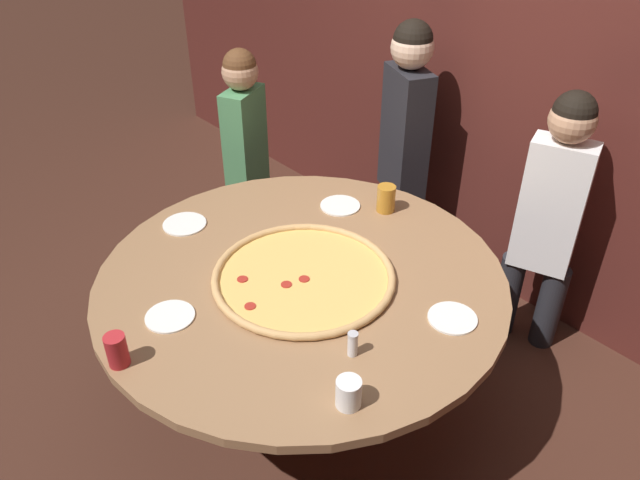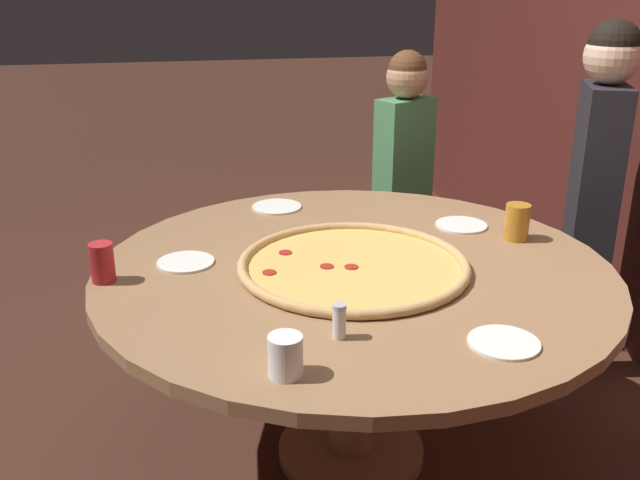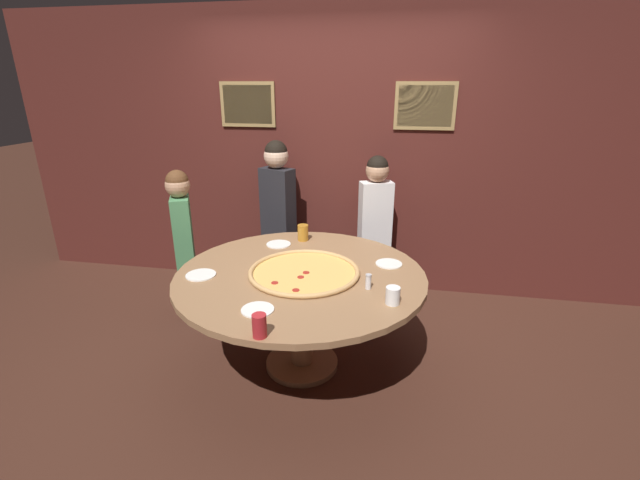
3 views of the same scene
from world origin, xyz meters
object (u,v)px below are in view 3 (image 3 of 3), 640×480
Objects in this scene: condiment_shaker at (368,282)px; diner_side_right at (184,237)px; giant_pizza at (304,272)px; diner_centre_back at (278,210)px; white_plate_far_back at (258,310)px; dining_table at (301,289)px; drink_cup_near_right at (303,233)px; drink_cup_near_left at (259,326)px; white_plate_right_side at (279,244)px; white_plate_beside_cup at (201,275)px; diner_far_left at (375,221)px; white_plate_left_side at (389,264)px; drink_cup_far_left at (393,295)px.

diner_side_right is at bearing 156.75° from condiment_shaker.
giant_pizza is 0.51× the size of diner_centre_back.
diner_side_right is at bearing 133.02° from white_plate_far_back.
dining_table is 13.03× the size of drink_cup_near_right.
drink_cup_near_right is 1.16m from white_plate_far_back.
dining_table is at bearing -140.18° from diner_side_right.
diner_side_right is (-1.08, 1.31, -0.07)m from drink_cup_near_left.
giant_pizza is 3.89× the size of white_plate_right_side.
white_plate_beside_cup is 0.15× the size of diner_far_left.
white_plate_right_side is 0.68m from diner_centre_back.
white_plate_far_back is 1.06m from white_plate_left_side.
condiment_shaker is at bearing -138.34° from diner_side_right.
dining_table is 8.47× the size of white_plate_beside_cup.
giant_pizza reaches higher than white_plate_beside_cup.
drink_cup_near_right is 0.09× the size of diner_far_left.
white_plate_right_side is 0.98m from diner_far_left.
diner_far_left is at bearing 97.29° from drink_cup_far_left.
dining_table is 9.02× the size of white_plate_far_back.
giant_pizza is (0.03, -0.01, 0.13)m from dining_table.
drink_cup_near_right is 1.00m from diner_side_right.
drink_cup_far_left reaches higher than giant_pizza.
dining_table is 16.25× the size of drink_cup_far_left.
white_plate_far_back is 0.13× the size of diner_centre_back.
white_plate_right_side is 1.03× the size of white_plate_far_back.
diner_side_right reaches higher than white_plate_beside_cup.
drink_cup_near_right is 0.97m from condiment_shaker.
diner_centre_back is (-0.18, 0.65, 0.09)m from white_plate_right_side.
diner_far_left is at bearing 91.58° from condiment_shaker.
drink_cup_near_right reaches higher than white_plate_right_side.
drink_cup_far_left is 0.57m from white_plate_left_side.
white_plate_right_side is 0.15× the size of diner_side_right.
drink_cup_near_right is 0.69× the size of white_plate_far_back.
condiment_shaker is (0.50, 0.63, -0.01)m from drink_cup_near_left.
diner_centre_back is at bearing 126.76° from drink_cup_far_left.
white_plate_far_back is 1.44m from diner_side_right.
giant_pizza is at bearing 152.20° from drink_cup_far_left.
white_plate_beside_cup is at bearing 105.01° from diner_centre_back.
diner_far_left reaches higher than dining_table.
drink_cup_near_right is 0.09× the size of diner_centre_back.
drink_cup_near_right is at bearing 89.70° from white_plate_far_back.
white_plate_far_back is 1.92× the size of condiment_shaker.
diner_centre_back is (-0.44, 1.92, 0.03)m from drink_cup_near_left.
dining_table is 2.25× the size of giant_pizza.
dining_table is at bearing 135.00° from diner_centre_back.
diner_centre_back is at bearing 113.49° from giant_pizza.
diner_side_right is at bearing 154.91° from dining_table.
white_plate_left_side is (0.87, -0.23, 0.00)m from white_plate_right_side.
white_plate_left_side is (0.58, 0.25, 0.12)m from dining_table.
drink_cup_near_left reaches higher than condiment_shaker.
diner_side_right is (-1.11, 0.52, 0.12)m from dining_table.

